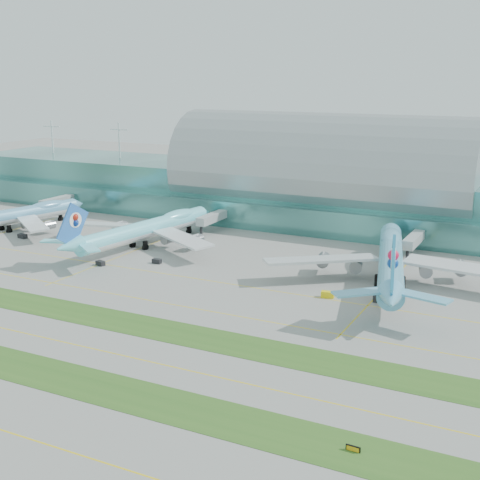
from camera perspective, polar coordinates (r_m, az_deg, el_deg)
The scene contains 16 objects.
ground at distance 159.96m, azimuth -8.99°, elevation -7.43°, with size 700.00×700.00×0.00m, color gray.
terminal at distance 267.61m, azimuth 7.16°, elevation 4.53°, with size 340.00×69.10×36.00m.
grass_strip_near at distance 140.17m, azimuth -15.78°, elevation -11.00°, with size 420.00×12.00×0.08m, color #2D591E.
grass_strip_far at distance 161.45m, azimuth -8.58°, elevation -7.19°, with size 420.00×12.00×0.08m, color #2D591E.
taxiline_b at distance 149.74m, azimuth -12.14°, elevation -9.12°, with size 420.00×0.35×0.01m, color yellow.
taxiline_c at distance 173.86m, azimuth -5.53°, elevation -5.54°, with size 420.00×0.35×0.01m, color yellow.
taxiline_d at distance 191.79m, azimuth -2.02°, elevation -3.58°, with size 420.00×0.35×0.01m, color yellow.
airliner_a at distance 268.07m, azimuth -18.76°, elevation 2.05°, with size 57.77×66.65×18.57m.
airliner_b at distance 232.05m, azimuth -7.95°, elevation 1.03°, with size 64.72×74.06×20.41m.
airliner_c at distance 194.39m, azimuth 12.76°, elevation -1.54°, with size 70.23×81.10×22.64m.
gse_b at distance 253.99m, azimuth -18.07°, elevation 0.32°, with size 3.46×1.95×1.55m, color black.
gse_c at distance 211.97m, azimuth -11.83°, elevation -1.95°, with size 2.94×1.65×1.47m, color black.
gse_d at distance 211.31m, azimuth -7.11°, elevation -1.80°, with size 2.86×1.55×1.47m, color black.
gse_e at distance 179.94m, azimuth 7.49°, elevation -4.63°, with size 3.42×1.69×1.67m, color yellow.
gse_f at distance 178.63m, azimuth 11.85°, elevation -4.96°, with size 3.47×1.95×1.68m, color black.
taxiway_sign_east at distance 111.99m, azimuth 9.63°, elevation -17.15°, with size 2.45×0.41×1.03m.
Camera 1 is at (88.34, -119.96, 58.25)m, focal length 50.00 mm.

